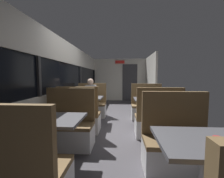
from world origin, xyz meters
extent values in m
cube|color=#423F44|center=(0.00, 0.00, -0.01)|extent=(3.30, 9.20, 0.02)
cube|color=beige|center=(-1.45, 0.00, 0.47)|extent=(0.08, 8.40, 0.95)
cube|color=beige|center=(-1.45, 0.00, 2.00)|extent=(0.08, 8.40, 0.60)
cube|color=black|center=(-1.46, 0.00, 1.32)|extent=(0.03, 8.40, 0.75)
cube|color=#2D2D30|center=(-1.43, -1.40, 1.32)|extent=(0.06, 0.08, 0.75)
cube|color=#2D2D30|center=(-1.43, 1.40, 1.32)|extent=(0.06, 0.08, 0.75)
cube|color=#2D2D30|center=(-1.43, 4.20, 1.32)|extent=(0.06, 0.08, 0.75)
cube|color=beige|center=(0.00, 4.20, 1.15)|extent=(2.90, 0.08, 2.30)
cube|color=#333338|center=(0.55, 4.15, 1.00)|extent=(0.80, 0.04, 2.00)
cube|color=red|center=(0.00, 4.14, 2.12)|extent=(0.50, 0.03, 0.16)
cube|color=beige|center=(1.45, 3.00, 1.15)|extent=(0.08, 2.40, 2.30)
cylinder|color=#9E9EA3|center=(-0.89, -2.09, 0.35)|extent=(0.10, 0.10, 0.70)
cube|color=#4C4C51|center=(-0.89, -2.09, 0.72)|extent=(0.90, 0.70, 0.04)
cube|color=brown|center=(-0.89, -2.75, 0.42)|extent=(0.95, 0.50, 0.06)
cube|color=silver|center=(-0.89, -1.43, 0.20)|extent=(0.95, 0.50, 0.39)
cube|color=brown|center=(-0.89, -1.43, 0.42)|extent=(0.95, 0.50, 0.06)
cube|color=brown|center=(-0.89, -1.22, 0.78)|extent=(0.95, 0.08, 0.65)
cylinder|color=#9E9EA3|center=(-0.89, 0.07, 0.35)|extent=(0.10, 0.10, 0.70)
cube|color=#4C4C51|center=(-0.89, 0.07, 0.72)|extent=(0.90, 0.70, 0.04)
cube|color=silver|center=(-0.89, -0.59, 0.20)|extent=(0.95, 0.50, 0.39)
cube|color=brown|center=(-0.89, -0.59, 0.42)|extent=(0.95, 0.50, 0.06)
cube|color=brown|center=(-0.89, -0.80, 0.78)|extent=(0.95, 0.08, 0.65)
cube|color=silver|center=(-0.89, 0.73, 0.20)|extent=(0.95, 0.50, 0.39)
cube|color=brown|center=(-0.89, 0.73, 0.42)|extent=(0.95, 0.50, 0.06)
cube|color=brown|center=(-0.89, 0.94, 0.78)|extent=(0.95, 0.08, 0.65)
cube|color=#4C4C51|center=(0.89, -2.69, 0.72)|extent=(0.90, 0.70, 0.04)
cube|color=silver|center=(0.89, -2.03, 0.20)|extent=(0.95, 0.50, 0.39)
cube|color=brown|center=(0.89, -2.03, 0.42)|extent=(0.95, 0.50, 0.06)
cube|color=brown|center=(0.89, -1.82, 0.78)|extent=(0.95, 0.08, 0.65)
cylinder|color=#9E9EA3|center=(0.89, -0.13, 0.35)|extent=(0.10, 0.10, 0.70)
cube|color=#4C4C51|center=(0.89, -0.13, 0.72)|extent=(0.90, 0.70, 0.04)
cube|color=silver|center=(0.89, -0.79, 0.20)|extent=(0.95, 0.50, 0.39)
cube|color=brown|center=(0.89, -0.79, 0.42)|extent=(0.95, 0.50, 0.06)
cube|color=brown|center=(0.89, -1.00, 0.78)|extent=(0.95, 0.08, 0.65)
cube|color=silver|center=(0.89, 0.53, 0.20)|extent=(0.95, 0.50, 0.39)
cube|color=brown|center=(0.89, 0.53, 0.42)|extent=(0.95, 0.50, 0.06)
cube|color=brown|center=(0.89, 0.74, 0.78)|extent=(0.95, 0.08, 0.65)
cube|color=#26262D|center=(-0.89, 0.73, 0.23)|extent=(0.30, 0.36, 0.45)
cube|color=#99999E|center=(-0.89, 0.68, 0.75)|extent=(0.34, 0.22, 0.60)
sphere|color=beige|center=(-0.89, 0.66, 1.16)|extent=(0.20, 0.20, 0.20)
cylinder|color=#99999E|center=(-1.09, 0.50, 0.77)|extent=(0.07, 0.28, 0.07)
cylinder|color=#99999E|center=(-0.69, 0.50, 0.77)|extent=(0.07, 0.28, 0.07)
cylinder|color=#B23333|center=(0.89, -2.84, 0.79)|extent=(0.07, 0.07, 0.09)
cylinder|color=#B23333|center=(-0.86, 0.08, 0.79)|extent=(0.07, 0.07, 0.09)
camera|label=1|loc=(0.11, -4.07, 1.32)|focal=23.86mm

